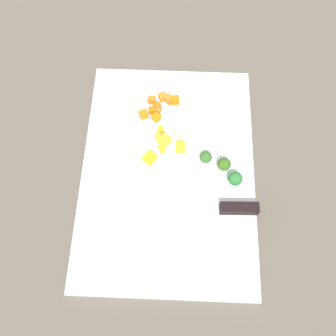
# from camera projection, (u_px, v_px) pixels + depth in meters

# --- Properties ---
(ground_plane) EXTENTS (4.00, 4.00, 0.00)m
(ground_plane) POSITION_uv_depth(u_px,v_px,m) (168.00, 172.00, 0.80)
(ground_plane) COLOR #5D5449
(cutting_board) EXTENTS (0.51, 0.36, 0.01)m
(cutting_board) POSITION_uv_depth(u_px,v_px,m) (168.00, 171.00, 0.79)
(cutting_board) COLOR white
(cutting_board) RESTS_ON ground_plane
(prep_bowl) EXTENTS (0.09, 0.09, 0.03)m
(prep_bowl) POSITION_uv_depth(u_px,v_px,m) (193.00, 125.00, 0.81)
(prep_bowl) COLOR white
(prep_bowl) RESTS_ON cutting_board
(chef_knife) EXTENTS (0.03, 0.31, 0.02)m
(chef_knife) POSITION_uv_depth(u_px,v_px,m) (214.00, 208.00, 0.74)
(chef_knife) COLOR silver
(chef_knife) RESTS_ON cutting_board
(carrot_dice_0) EXTENTS (0.02, 0.02, 0.01)m
(carrot_dice_0) POSITION_uv_depth(u_px,v_px,m) (152.00, 110.00, 0.84)
(carrot_dice_0) COLOR orange
(carrot_dice_0) RESTS_ON cutting_board
(carrot_dice_1) EXTENTS (0.02, 0.02, 0.02)m
(carrot_dice_1) POSITION_uv_depth(u_px,v_px,m) (152.00, 100.00, 0.85)
(carrot_dice_1) COLOR orange
(carrot_dice_1) RESTS_ON cutting_board
(carrot_dice_2) EXTENTS (0.02, 0.02, 0.02)m
(carrot_dice_2) POSITION_uv_depth(u_px,v_px,m) (169.00, 99.00, 0.85)
(carrot_dice_2) COLOR orange
(carrot_dice_2) RESTS_ON cutting_board
(carrot_dice_3) EXTENTS (0.02, 0.02, 0.01)m
(carrot_dice_3) POSITION_uv_depth(u_px,v_px,m) (156.00, 117.00, 0.83)
(carrot_dice_3) COLOR orange
(carrot_dice_3) RESTS_ON cutting_board
(carrot_dice_4) EXTENTS (0.01, 0.01, 0.01)m
(carrot_dice_4) POSITION_uv_depth(u_px,v_px,m) (163.00, 135.00, 0.81)
(carrot_dice_4) COLOR orange
(carrot_dice_4) RESTS_ON cutting_board
(carrot_dice_5) EXTENTS (0.02, 0.02, 0.02)m
(carrot_dice_5) POSITION_uv_depth(u_px,v_px,m) (175.00, 100.00, 0.85)
(carrot_dice_5) COLOR orange
(carrot_dice_5) RESTS_ON cutting_board
(carrot_dice_6) EXTENTS (0.02, 0.02, 0.01)m
(carrot_dice_6) POSITION_uv_depth(u_px,v_px,m) (163.00, 97.00, 0.85)
(carrot_dice_6) COLOR orange
(carrot_dice_6) RESTS_ON cutting_board
(carrot_dice_7) EXTENTS (0.02, 0.02, 0.01)m
(carrot_dice_7) POSITION_uv_depth(u_px,v_px,m) (158.00, 110.00, 0.84)
(carrot_dice_7) COLOR orange
(carrot_dice_7) RESTS_ON cutting_board
(carrot_dice_8) EXTENTS (0.02, 0.02, 0.01)m
(carrot_dice_8) POSITION_uv_depth(u_px,v_px,m) (157.00, 105.00, 0.85)
(carrot_dice_8) COLOR orange
(carrot_dice_8) RESTS_ON cutting_board
(carrot_dice_9) EXTENTS (0.02, 0.02, 0.02)m
(carrot_dice_9) POSITION_uv_depth(u_px,v_px,m) (143.00, 115.00, 0.83)
(carrot_dice_9) COLOR orange
(carrot_dice_9) RESTS_ON cutting_board
(pepper_dice_0) EXTENTS (0.03, 0.03, 0.02)m
(pepper_dice_0) POSITION_uv_depth(u_px,v_px,m) (150.00, 158.00, 0.79)
(pepper_dice_0) COLOR yellow
(pepper_dice_0) RESTS_ON cutting_board
(pepper_dice_1) EXTENTS (0.02, 0.01, 0.01)m
(pepper_dice_1) POSITION_uv_depth(u_px,v_px,m) (158.00, 137.00, 0.81)
(pepper_dice_1) COLOR yellow
(pepper_dice_1) RESTS_ON cutting_board
(pepper_dice_2) EXTENTS (0.03, 0.03, 0.02)m
(pepper_dice_2) POSITION_uv_depth(u_px,v_px,m) (164.00, 140.00, 0.81)
(pepper_dice_2) COLOR yellow
(pepper_dice_2) RESTS_ON cutting_board
(pepper_dice_3) EXTENTS (0.01, 0.01, 0.01)m
(pepper_dice_3) POSITION_uv_depth(u_px,v_px,m) (161.00, 130.00, 0.82)
(pepper_dice_3) COLOR yellow
(pepper_dice_3) RESTS_ON cutting_board
(pepper_dice_4) EXTENTS (0.02, 0.02, 0.02)m
(pepper_dice_4) POSITION_uv_depth(u_px,v_px,m) (180.00, 147.00, 0.80)
(pepper_dice_4) COLOR yellow
(pepper_dice_4) RESTS_ON cutting_board
(pepper_dice_5) EXTENTS (0.02, 0.02, 0.01)m
(pepper_dice_5) POSITION_uv_depth(u_px,v_px,m) (162.00, 149.00, 0.80)
(pepper_dice_5) COLOR yellow
(pepper_dice_5) RESTS_ON cutting_board
(broccoli_floret_0) EXTENTS (0.03, 0.03, 0.03)m
(broccoli_floret_0) POSITION_uv_depth(u_px,v_px,m) (224.00, 164.00, 0.77)
(broccoli_floret_0) COLOR #95B35F
(broccoli_floret_0) RESTS_ON cutting_board
(broccoli_floret_1) EXTENTS (0.03, 0.03, 0.03)m
(broccoli_floret_1) POSITION_uv_depth(u_px,v_px,m) (235.00, 179.00, 0.76)
(broccoli_floret_1) COLOR #94B05C
(broccoli_floret_1) RESTS_ON cutting_board
(broccoli_floret_2) EXTENTS (0.03, 0.03, 0.03)m
(broccoli_floret_2) POSITION_uv_depth(u_px,v_px,m) (206.00, 157.00, 0.78)
(broccoli_floret_2) COLOR #81B655
(broccoli_floret_2) RESTS_ON cutting_board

